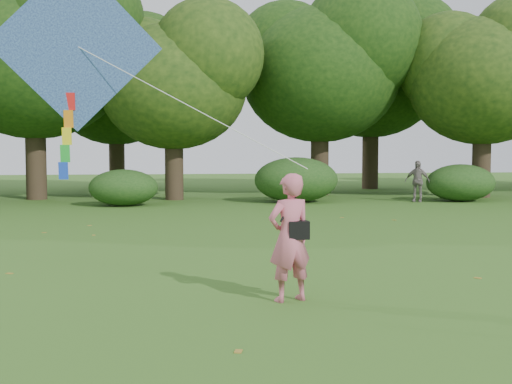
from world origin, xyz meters
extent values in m
plane|color=#265114|center=(0.00, 0.00, 0.00)|extent=(100.00, 100.00, 0.00)
imported|color=#C75D72|center=(-0.62, 0.77, 0.92)|extent=(0.78, 0.63, 1.84)
imported|color=gray|center=(8.07, 17.41, 0.87)|extent=(1.09, 0.89, 1.73)
cube|color=black|center=(-0.50, 0.74, 1.03)|extent=(0.30, 0.20, 0.26)
cylinder|color=black|center=(-0.62, 0.73, 1.39)|extent=(0.33, 0.14, 0.47)
cube|color=#2935B5|center=(-3.68, 1.74, 3.73)|extent=(2.54, 0.28, 2.55)
cube|color=black|center=(-3.68, 1.77, 3.73)|extent=(0.12, 0.25, 2.33)
cylinder|color=white|center=(-2.02, 1.23, 2.82)|extent=(3.32, 1.03, 1.83)
cube|color=red|center=(-3.78, 1.76, 2.90)|extent=(0.14, 0.06, 0.26)
cube|color=orange|center=(-3.81, 1.76, 2.64)|extent=(0.14, 0.06, 0.26)
cube|color=yellow|center=(-3.84, 1.76, 2.38)|extent=(0.14, 0.06, 0.26)
cube|color=green|center=(-3.87, 1.76, 2.12)|extent=(0.14, 0.06, 0.26)
cube|color=blue|center=(-3.90, 1.76, 1.86)|extent=(0.14, 0.06, 0.26)
cylinder|color=#3A2D1E|center=(-8.00, 21.00, 1.92)|extent=(0.88, 0.88, 3.85)
ellipsoid|color=#1E3F11|center=(-8.00, 21.00, 6.05)|extent=(8.00, 8.00, 6.80)
cylinder|color=#3A2D1E|center=(-2.00, 20.00, 1.57)|extent=(0.80, 0.80, 3.15)
ellipsoid|color=#1E3F11|center=(-2.00, 20.00, 4.91)|extent=(6.40, 6.40, 5.44)
cylinder|color=#3A2D1E|center=(5.00, 22.00, 1.84)|extent=(0.86, 0.86, 3.67)
ellipsoid|color=#1E3F11|center=(5.00, 22.00, 5.76)|extent=(7.60, 7.60, 6.46)
cylinder|color=#3A2D1E|center=(12.00, 19.50, 1.72)|extent=(0.83, 0.83, 3.43)
ellipsoid|color=#1E3F11|center=(12.00, 19.50, 5.30)|extent=(6.80, 6.80, 5.78)
cylinder|color=#3A2D1E|center=(-5.00, 27.50, 1.75)|extent=(0.84, 0.84, 3.50)
ellipsoid|color=#1E3F11|center=(-5.00, 27.50, 5.43)|extent=(7.00, 7.00, 5.95)
cylinder|color=#3A2D1E|center=(9.00, 26.50, 2.01)|extent=(0.90, 0.90, 4.02)
ellipsoid|color=#1E3F11|center=(9.00, 26.50, 6.17)|extent=(7.80, 7.80, 6.63)
ellipsoid|color=#264919|center=(-4.00, 17.10, 0.71)|extent=(2.66, 2.09, 1.42)
ellipsoid|color=#264919|center=(3.00, 17.90, 0.94)|extent=(3.50, 2.75, 1.88)
ellipsoid|color=#264919|center=(10.00, 17.40, 0.79)|extent=(2.94, 2.31, 1.58)
cube|color=olive|center=(-5.11, 3.46, 0.00)|extent=(0.14, 0.13, 0.01)
cube|color=olive|center=(-1.61, -1.45, 0.00)|extent=(0.11, 0.14, 0.01)
cube|color=olive|center=(-4.55, 10.63, 0.00)|extent=(0.13, 0.10, 0.01)
cube|color=olive|center=(0.73, 6.49, 0.00)|extent=(0.12, 0.14, 0.01)
cube|color=olive|center=(-5.55, 9.15, 0.00)|extent=(0.13, 0.09, 0.01)
cube|color=olive|center=(3.24, 11.74, 0.00)|extent=(0.14, 0.11, 0.01)
cube|color=olive|center=(4.64, 10.76, 0.00)|extent=(0.14, 0.14, 0.01)
cube|color=olive|center=(2.87, 1.93, 0.00)|extent=(0.14, 0.14, 0.01)
cube|color=olive|center=(-4.20, 8.46, 0.00)|extent=(0.09, 0.13, 0.01)
camera|label=1|loc=(-2.37, -8.20, 2.18)|focal=45.00mm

